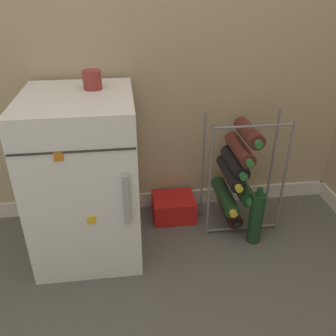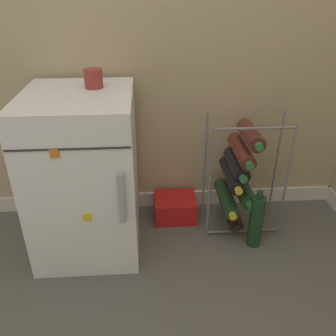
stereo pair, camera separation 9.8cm
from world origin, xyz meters
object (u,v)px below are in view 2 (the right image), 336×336
object	(u,v)px
soda_box	(175,207)
loose_bottle_floor	(256,221)
wine_rack	(237,177)
fridge_top_cup	(93,79)
mini_fridge	(85,174)

from	to	relation	value
soda_box	loose_bottle_floor	distance (m)	0.47
wine_rack	loose_bottle_floor	bearing A→B (deg)	-65.45
fridge_top_cup	loose_bottle_floor	world-z (taller)	fridge_top_cup
soda_box	fridge_top_cup	world-z (taller)	fridge_top_cup
wine_rack	fridge_top_cup	xyz separation A→B (m)	(-0.69, 0.02, 0.52)
wine_rack	fridge_top_cup	bearing A→B (deg)	178.30
loose_bottle_floor	wine_rack	bearing A→B (deg)	114.55
soda_box	wine_rack	bearing A→B (deg)	-17.93
soda_box	fridge_top_cup	bearing A→B (deg)	-167.96
fridge_top_cup	loose_bottle_floor	size ratio (longest dim) A/B	0.25
fridge_top_cup	loose_bottle_floor	distance (m)	1.04
wine_rack	soda_box	size ratio (longest dim) A/B	2.71
mini_fridge	wine_rack	world-z (taller)	mini_fridge
mini_fridge	fridge_top_cup	size ratio (longest dim) A/B	9.59
mini_fridge	soda_box	size ratio (longest dim) A/B	3.37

